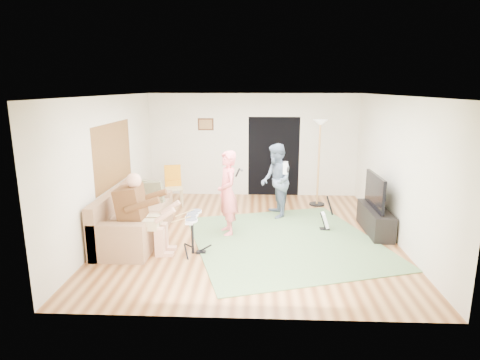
# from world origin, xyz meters

# --- Properties ---
(floor) EXTENTS (6.00, 6.00, 0.00)m
(floor) POSITION_xyz_m (0.00, 0.00, 0.00)
(floor) COLOR brown
(floor) RESTS_ON ground
(walls) EXTENTS (5.50, 6.00, 2.70)m
(walls) POSITION_xyz_m (0.00, 0.00, 1.35)
(walls) COLOR beige
(walls) RESTS_ON floor
(ceiling) EXTENTS (6.00, 6.00, 0.00)m
(ceiling) POSITION_xyz_m (0.00, 0.00, 2.70)
(ceiling) COLOR white
(ceiling) RESTS_ON walls
(window_blinds) EXTENTS (0.00, 2.05, 2.05)m
(window_blinds) POSITION_xyz_m (-2.74, 0.20, 1.55)
(window_blinds) COLOR brown
(window_blinds) RESTS_ON walls
(doorway) EXTENTS (2.10, 0.00, 2.10)m
(doorway) POSITION_xyz_m (0.55, 2.99, 1.05)
(doorway) COLOR black
(doorway) RESTS_ON walls
(picture_frame) EXTENTS (0.42, 0.03, 0.32)m
(picture_frame) POSITION_xyz_m (-1.25, 2.99, 1.90)
(picture_frame) COLOR #3F2314
(picture_frame) RESTS_ON walls
(area_rug) EXTENTS (4.21, 4.37, 0.02)m
(area_rug) POSITION_xyz_m (0.66, -0.37, 0.01)
(area_rug) COLOR #506F43
(area_rug) RESTS_ON floor
(sofa) EXTENTS (0.96, 2.33, 0.94)m
(sofa) POSITION_xyz_m (-2.30, -0.35, 0.31)
(sofa) COLOR #8E6847
(sofa) RESTS_ON floor
(drummer) EXTENTS (0.93, 0.52, 1.43)m
(drummer) POSITION_xyz_m (-1.86, -1.00, 0.56)
(drummer) COLOR #5A3519
(drummer) RESTS_ON sofa
(drum_kit) EXTENTS (0.39, 0.70, 0.73)m
(drum_kit) POSITION_xyz_m (-1.00, -1.00, 0.32)
(drum_kit) COLOR black
(drum_kit) RESTS_ON floor
(singer) EXTENTS (0.57, 0.70, 1.67)m
(singer) POSITION_xyz_m (-0.46, 0.01, 0.83)
(singer) COLOR #FF6E75
(singer) RESTS_ON floor
(microphone) EXTENTS (0.06, 0.06, 0.24)m
(microphone) POSITION_xyz_m (-0.26, 0.01, 1.25)
(microphone) COLOR black
(microphone) RESTS_ON singer
(guitarist) EXTENTS (0.75, 0.90, 1.65)m
(guitarist) POSITION_xyz_m (0.54, 1.13, 0.83)
(guitarist) COLOR slate
(guitarist) RESTS_ON floor
(guitar_held) EXTENTS (0.17, 0.61, 0.26)m
(guitar_held) POSITION_xyz_m (0.74, 1.13, 1.12)
(guitar_held) COLOR white
(guitar_held) RESTS_ON guitarist
(guitar_spare) EXTENTS (0.26, 0.23, 0.72)m
(guitar_spare) POSITION_xyz_m (1.52, 0.30, 0.21)
(guitar_spare) COLOR black
(guitar_spare) RESTS_ON floor
(torchiere_lamp) EXTENTS (0.38, 0.38, 2.10)m
(torchiere_lamp) POSITION_xyz_m (1.61, 2.09, 1.44)
(torchiere_lamp) COLOR black
(torchiere_lamp) RESTS_ON floor
(dining_chair) EXTENTS (0.52, 0.55, 0.98)m
(dining_chair) POSITION_xyz_m (-1.92, 1.91, 0.35)
(dining_chair) COLOR tan
(dining_chair) RESTS_ON floor
(tv_cabinet) EXTENTS (0.40, 1.40, 0.50)m
(tv_cabinet) POSITION_xyz_m (2.50, 0.23, 0.25)
(tv_cabinet) COLOR black
(tv_cabinet) RESTS_ON floor
(television) EXTENTS (0.06, 1.18, 0.66)m
(television) POSITION_xyz_m (2.45, 0.23, 0.85)
(television) COLOR black
(television) RESTS_ON tv_cabinet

